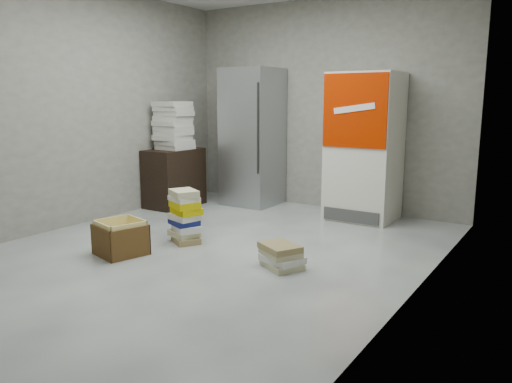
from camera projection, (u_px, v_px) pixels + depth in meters
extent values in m
plane|color=silver|center=(210.00, 251.00, 4.95)|extent=(5.00, 5.00, 0.00)
cube|color=gray|center=(323.00, 105.00, 6.75)|extent=(4.00, 0.04, 2.80)
cube|color=gray|center=(72.00, 106.00, 5.76)|extent=(0.04, 5.00, 2.80)
cube|color=gray|center=(424.00, 111.00, 3.62)|extent=(0.04, 5.00, 2.80)
cube|color=#AAADB2|center=(253.00, 137.00, 7.01)|extent=(0.70, 0.70, 1.90)
cylinder|color=#333333|center=(258.00, 129.00, 6.51)|extent=(0.02, 0.02, 1.19)
cube|color=silver|center=(364.00, 147.00, 6.13)|extent=(0.80, 0.70, 1.80)
cube|color=#AF2000|center=(354.00, 111.00, 5.75)|extent=(0.78, 0.02, 0.85)
cube|color=white|center=(354.00, 108.00, 5.74)|extent=(0.50, 0.01, 0.14)
cube|color=#3F3F3F|center=(351.00, 216.00, 5.98)|extent=(0.70, 0.02, 0.15)
cube|color=black|center=(174.00, 178.00, 6.96)|extent=(0.50, 0.80, 0.80)
cube|color=beige|center=(175.00, 147.00, 6.87)|extent=(0.42, 0.42, 0.06)
cube|color=beige|center=(175.00, 142.00, 6.85)|extent=(0.42, 0.42, 0.06)
cube|color=beige|center=(173.00, 137.00, 6.84)|extent=(0.42, 0.42, 0.06)
cube|color=beige|center=(174.00, 133.00, 6.83)|extent=(0.41, 0.41, 0.06)
cube|color=beige|center=(174.00, 128.00, 6.82)|extent=(0.42, 0.42, 0.06)
cube|color=beige|center=(172.00, 123.00, 6.80)|extent=(0.41, 0.41, 0.06)
cube|color=beige|center=(173.00, 118.00, 6.81)|extent=(0.43, 0.43, 0.06)
cube|color=beige|center=(174.00, 113.00, 6.79)|extent=(0.42, 0.42, 0.06)
cube|color=beige|center=(173.00, 109.00, 6.77)|extent=(0.43, 0.43, 0.06)
cube|color=beige|center=(172.00, 104.00, 6.75)|extent=(0.40, 0.40, 0.06)
cube|color=olive|center=(186.00, 240.00, 5.23)|extent=(0.38, 0.36, 0.06)
cube|color=#BFBA8E|center=(184.00, 233.00, 5.24)|extent=(0.36, 0.32, 0.06)
cube|color=silver|center=(187.00, 228.00, 5.22)|extent=(0.38, 0.35, 0.07)
cube|color=navy|center=(184.00, 222.00, 5.22)|extent=(0.37, 0.33, 0.05)
cube|color=silver|center=(184.00, 217.00, 5.21)|extent=(0.35, 0.31, 0.06)
cube|color=#CAB804|center=(187.00, 211.00, 5.20)|extent=(0.37, 0.33, 0.07)
cube|color=#CAB804|center=(185.00, 204.00, 5.17)|extent=(0.37, 0.34, 0.07)
cube|color=silver|center=(184.00, 199.00, 5.17)|extent=(0.37, 0.33, 0.05)
cube|color=#BFBA8E|center=(184.00, 193.00, 5.15)|extent=(0.38, 0.35, 0.07)
cube|color=#BFBA8E|center=(282.00, 265.00, 4.46)|extent=(0.44, 0.42, 0.05)
cube|color=silver|center=(282.00, 259.00, 4.45)|extent=(0.42, 0.38, 0.06)
cube|color=#BFBA8E|center=(281.00, 253.00, 4.46)|extent=(0.44, 0.42, 0.05)
cube|color=olive|center=(280.00, 247.00, 4.44)|extent=(0.44, 0.41, 0.06)
cube|color=yellow|center=(121.00, 253.00, 4.85)|extent=(0.48, 0.48, 0.01)
cube|color=brown|center=(139.00, 236.00, 4.96)|extent=(0.41, 0.12, 0.30)
cube|color=brown|center=(101.00, 243.00, 4.69)|extent=(0.41, 0.12, 0.30)
cube|color=brown|center=(111.00, 235.00, 4.97)|extent=(0.12, 0.41, 0.30)
cube|color=brown|center=(131.00, 244.00, 4.68)|extent=(0.12, 0.41, 0.30)
cube|color=yellow|center=(138.00, 234.00, 4.94)|extent=(0.37, 0.11, 0.34)
cube|color=yellow|center=(103.00, 241.00, 4.70)|extent=(0.37, 0.11, 0.34)
cube|color=yellow|center=(112.00, 234.00, 4.96)|extent=(0.11, 0.37, 0.34)
cube|color=yellow|center=(130.00, 241.00, 4.69)|extent=(0.11, 0.37, 0.34)
cylinder|color=gold|center=(188.00, 237.00, 5.31)|extent=(0.28, 0.28, 0.07)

